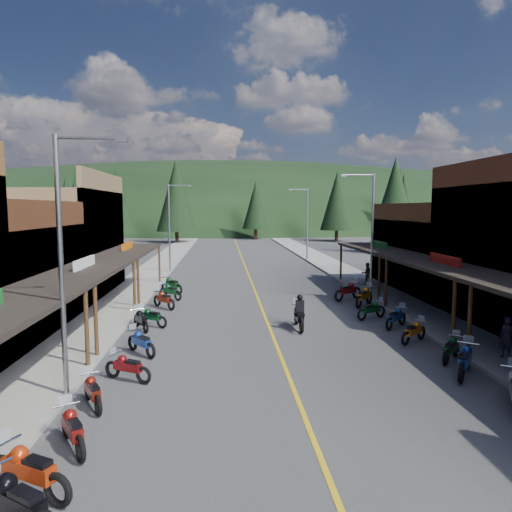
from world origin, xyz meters
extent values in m
plane|color=#38383A|center=(0.00, 0.00, 0.00)|extent=(220.00, 220.00, 0.00)
cube|color=gold|center=(0.00, 20.00, 0.01)|extent=(0.15, 90.00, 0.01)
cube|color=gray|center=(-8.70, 20.00, 0.07)|extent=(3.40, 94.00, 0.15)
cube|color=gray|center=(8.70, 20.00, 0.07)|extent=(3.40, 94.00, 0.15)
cylinder|color=#472D19|center=(-7.20, -3.40, 1.50)|extent=(0.16, 0.16, 3.00)
cube|color=#3F2111|center=(-10.15, 1.70, 3.10)|extent=(0.30, 9.00, 6.20)
cube|color=black|center=(-8.70, 1.70, 3.00)|extent=(3.20, 9.00, 0.18)
cylinder|color=#472D19|center=(-7.20, -2.20, 1.50)|extent=(0.16, 0.16, 3.00)
cylinder|color=#472D19|center=(-7.20, 5.60, 1.50)|extent=(0.16, 0.16, 3.00)
cube|color=silver|center=(-8.70, 1.70, 3.20)|extent=(0.12, 3.00, 0.70)
cube|color=brown|center=(-14.00, 11.30, 3.50)|extent=(8.00, 10.20, 7.00)
cube|color=brown|center=(-10.15, 11.30, 4.10)|extent=(0.30, 10.20, 8.20)
cube|color=black|center=(-8.70, 11.30, 3.00)|extent=(3.20, 10.20, 0.18)
cylinder|color=#472D19|center=(-7.20, 6.80, 1.50)|extent=(0.16, 0.16, 3.00)
cylinder|color=#472D19|center=(-7.20, 15.80, 1.50)|extent=(0.16, 0.16, 3.00)
cube|color=#CC590C|center=(-8.70, 11.30, 3.20)|extent=(0.12, 3.00, 0.70)
cylinder|color=#472D19|center=(7.20, -3.40, 1.50)|extent=(0.16, 0.16, 3.00)
cube|color=#562B19|center=(10.15, 1.70, 4.10)|extent=(0.30, 9.00, 8.20)
cube|color=black|center=(8.70, 1.70, 3.00)|extent=(3.20, 9.00, 0.18)
cylinder|color=#472D19|center=(7.20, -2.20, 1.50)|extent=(0.16, 0.16, 3.00)
cylinder|color=#472D19|center=(7.20, 5.60, 1.50)|extent=(0.16, 0.16, 3.00)
cube|color=#B2140F|center=(8.70, 1.70, 3.20)|extent=(0.12, 3.00, 0.70)
cube|color=#4C2D16|center=(14.00, 11.30, 2.50)|extent=(8.00, 10.20, 5.00)
cube|color=#4C2D16|center=(10.15, 11.30, 3.10)|extent=(0.30, 10.20, 6.20)
cube|color=black|center=(8.70, 11.30, 3.00)|extent=(3.20, 10.20, 0.18)
cylinder|color=#472D19|center=(7.20, 6.80, 1.50)|extent=(0.16, 0.16, 3.00)
cylinder|color=#472D19|center=(7.20, 15.80, 1.50)|extent=(0.16, 0.16, 3.00)
cube|color=#14591E|center=(8.70, 11.30, 3.20)|extent=(0.12, 3.00, 0.70)
cylinder|color=gray|center=(-7.10, -6.00, 4.00)|extent=(0.16, 0.16, 8.00)
cylinder|color=gray|center=(-6.10, -6.00, 7.90)|extent=(2.00, 0.10, 0.10)
cube|color=gray|center=(-5.20, -6.00, 7.85)|extent=(0.35, 0.18, 0.12)
cylinder|color=gray|center=(-7.10, 22.00, 4.00)|extent=(0.16, 0.16, 8.00)
cylinder|color=gray|center=(-6.10, 22.00, 7.90)|extent=(2.00, 0.10, 0.10)
cube|color=gray|center=(-5.20, 22.00, 7.85)|extent=(0.35, 0.18, 0.12)
cylinder|color=gray|center=(7.10, 8.00, 4.00)|extent=(0.16, 0.16, 8.00)
cylinder|color=gray|center=(6.10, 8.00, 7.90)|extent=(2.00, 0.10, 0.10)
cube|color=gray|center=(5.20, 8.00, 7.85)|extent=(0.35, 0.18, 0.12)
cylinder|color=gray|center=(7.10, 30.00, 4.00)|extent=(0.16, 0.16, 8.00)
cylinder|color=gray|center=(6.10, 30.00, 7.90)|extent=(2.00, 0.10, 0.10)
cube|color=gray|center=(5.20, 30.00, 7.85)|extent=(0.35, 0.18, 0.12)
ellipsoid|color=black|center=(0.00, 135.00, 0.00)|extent=(310.00, 140.00, 60.00)
cylinder|color=black|center=(-40.00, 62.00, 1.00)|extent=(0.60, 0.60, 2.00)
cone|color=black|center=(-40.00, 62.00, 6.50)|extent=(5.04, 5.04, 9.00)
cylinder|color=black|center=(-24.00, 70.00, 1.00)|extent=(0.60, 0.60, 2.00)
cone|color=black|center=(-24.00, 70.00, 7.25)|extent=(5.88, 5.88, 10.50)
cylinder|color=black|center=(-10.00, 58.00, 1.00)|extent=(0.60, 0.60, 2.00)
cone|color=black|center=(-10.00, 58.00, 8.00)|extent=(6.72, 6.72, 12.00)
cylinder|color=black|center=(4.00, 66.00, 1.00)|extent=(0.60, 0.60, 2.00)
cone|color=black|center=(4.00, 66.00, 6.50)|extent=(5.04, 5.04, 9.00)
cylinder|color=black|center=(18.00, 60.00, 1.00)|extent=(0.60, 0.60, 2.00)
cone|color=black|center=(18.00, 60.00, 7.25)|extent=(5.88, 5.88, 10.50)
cylinder|color=black|center=(34.00, 72.00, 1.00)|extent=(0.60, 0.60, 2.00)
cone|color=black|center=(34.00, 72.00, 8.00)|extent=(6.72, 6.72, 12.00)
cylinder|color=black|center=(46.00, 64.00, 1.00)|extent=(0.60, 0.60, 2.00)
cone|color=black|center=(46.00, 64.00, 6.50)|extent=(5.04, 5.04, 9.00)
cylinder|color=black|center=(-32.00, 76.00, 1.00)|extent=(0.60, 0.60, 2.00)
cone|color=black|center=(-32.00, 76.00, 7.25)|extent=(5.88, 5.88, 10.50)
cylinder|color=black|center=(-22.00, 40.00, 1.00)|extent=(0.60, 0.60, 2.00)
cone|color=black|center=(-22.00, 40.00, 6.00)|extent=(4.48, 4.48, 8.00)
cylinder|color=black|center=(24.00, 45.00, 1.00)|extent=(0.60, 0.60, 2.00)
cone|color=black|center=(24.00, 45.00, 6.40)|extent=(4.93, 4.93, 8.80)
cylinder|color=black|center=(-18.00, 50.00, 1.00)|extent=(0.60, 0.60, 2.00)
cone|color=black|center=(-18.00, 50.00, 6.80)|extent=(5.38, 5.38, 9.60)
cylinder|color=black|center=(20.00, 38.00, 1.00)|extent=(0.60, 0.60, 2.00)
cone|color=black|center=(20.00, 38.00, 7.20)|extent=(5.82, 5.82, 10.40)
imported|color=#231F2F|center=(8.49, -3.78, 0.96)|extent=(0.58, 0.69, 1.61)
imported|color=brown|center=(8.54, 13.28, 0.98)|extent=(0.83, 0.51, 1.65)
camera|label=1|loc=(-2.26, -19.93, 5.86)|focal=32.00mm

